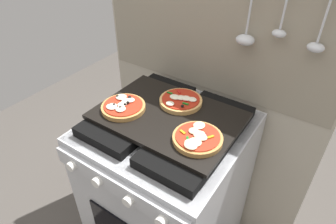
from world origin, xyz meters
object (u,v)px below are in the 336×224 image
(pizza_left, at_px, (123,106))
(pizza_right, at_px, (197,138))
(stove, at_px, (168,192))
(baking_tray, at_px, (168,116))
(pizza_center, at_px, (180,100))

(pizza_left, height_order, pizza_right, pizza_left)
(stove, height_order, pizza_right, pizza_right)
(baking_tray, height_order, pizza_right, pizza_right)
(pizza_center, bearing_deg, stove, -87.59)
(pizza_left, relative_size, pizza_center, 1.00)
(stove, height_order, pizza_left, pizza_left)
(pizza_left, bearing_deg, baking_tray, 23.32)
(baking_tray, relative_size, pizza_right, 3.12)
(baking_tray, bearing_deg, pizza_right, -22.83)
(pizza_right, bearing_deg, pizza_left, -179.98)
(stove, distance_m, pizza_left, 0.51)
(stove, relative_size, baking_tray, 1.67)
(pizza_left, xyz_separation_m, pizza_right, (0.33, 0.00, 0.00))
(stove, xyz_separation_m, pizza_center, (-0.00, 0.09, 0.48))
(stove, distance_m, baking_tray, 0.46)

